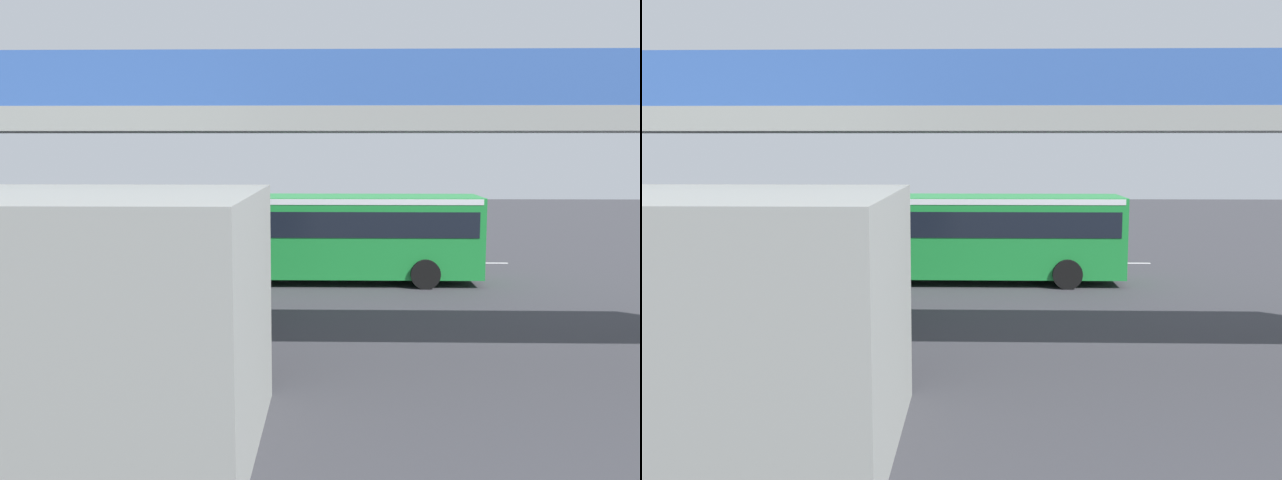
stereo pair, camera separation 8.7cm
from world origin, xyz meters
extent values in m
plane|color=#38383D|center=(0.00, 0.00, 0.00)|extent=(80.00, 80.00, 0.00)
cube|color=#1E8C38|center=(0.88, 0.83, 1.72)|extent=(11.50, 2.55, 2.86)
cube|color=black|center=(0.88, 0.83, 2.23)|extent=(11.04, 2.59, 0.90)
cube|color=white|center=(0.88, 0.83, 3.03)|extent=(11.27, 2.58, 0.20)
cube|color=black|center=(6.64, 0.83, 2.06)|extent=(0.04, 2.24, 1.20)
cylinder|color=black|center=(4.56, 2.10, 0.52)|extent=(1.04, 0.30, 1.04)
cylinder|color=black|center=(4.56, -0.45, 0.52)|extent=(1.04, 0.30, 1.04)
cylinder|color=black|center=(-2.80, 2.10, 0.52)|extent=(1.04, 0.30, 1.04)
cylinder|color=black|center=(-2.80, -0.45, 0.52)|extent=(1.04, 0.30, 1.04)
cube|color=black|center=(6.01, 5.81, 1.12)|extent=(4.80, 1.95, 1.86)
cube|color=black|center=(6.01, 5.81, 1.48)|extent=(4.42, 1.98, 0.56)
cylinder|color=black|center=(7.60, 6.79, 0.34)|extent=(0.68, 0.22, 0.68)
cylinder|color=black|center=(7.60, 4.84, 0.34)|extent=(0.68, 0.22, 0.68)
cylinder|color=black|center=(4.43, 6.79, 0.34)|extent=(0.68, 0.22, 0.68)
cylinder|color=black|center=(4.43, 4.84, 0.34)|extent=(0.68, 0.22, 0.68)
torus|color=black|center=(9.65, 3.63, 0.36)|extent=(0.72, 0.06, 0.72)
torus|color=black|center=(8.60, 3.63, 0.36)|extent=(0.72, 0.06, 0.72)
cube|color=green|center=(9.12, 3.63, 0.54)|extent=(0.89, 0.04, 0.04)
cylinder|color=green|center=(8.93, 3.63, 0.74)|extent=(0.03, 0.03, 0.40)
cube|color=black|center=(8.93, 3.63, 0.94)|extent=(0.20, 0.08, 0.04)
cylinder|color=green|center=(9.52, 3.63, 0.91)|extent=(0.02, 0.44, 0.02)
cylinder|color=#2D2D38|center=(3.68, -4.28, 0.42)|extent=(0.32, 0.32, 0.85)
cylinder|color=#3F3F47|center=(3.68, -4.28, 1.20)|extent=(0.38, 0.38, 0.70)
sphere|color=tan|center=(3.68, -4.28, 1.68)|extent=(0.22, 0.22, 0.22)
cylinder|color=slate|center=(-3.80, -2.60, 1.40)|extent=(0.08, 0.08, 2.80)
cube|color=yellow|center=(-3.80, -2.60, 2.50)|extent=(0.04, 0.60, 0.60)
cube|color=silver|center=(-6.00, -3.42, 0.00)|extent=(2.00, 0.20, 0.01)
cube|color=silver|center=(-2.00, -3.42, 0.00)|extent=(2.00, 0.20, 0.01)
cube|color=silver|center=(2.00, -3.42, 0.00)|extent=(2.00, 0.20, 0.01)
cube|color=silver|center=(6.00, -3.42, 0.00)|extent=(2.00, 0.20, 0.01)
cube|color=gray|center=(0.00, 10.66, 5.49)|extent=(26.53, 2.60, 0.50)
cube|color=#3359A5|center=(0.00, 9.41, 6.29)|extent=(26.53, 0.08, 1.10)
cube|color=#3359A5|center=(0.00, 11.91, 6.29)|extent=(26.53, 0.08, 1.10)
cube|color=#192333|center=(6.08, 12.71, 1.89)|extent=(7.65, 0.04, 2.94)
camera|label=1|loc=(0.30, 26.17, 4.93)|focal=39.39mm
camera|label=2|loc=(0.22, 26.17, 4.93)|focal=39.39mm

